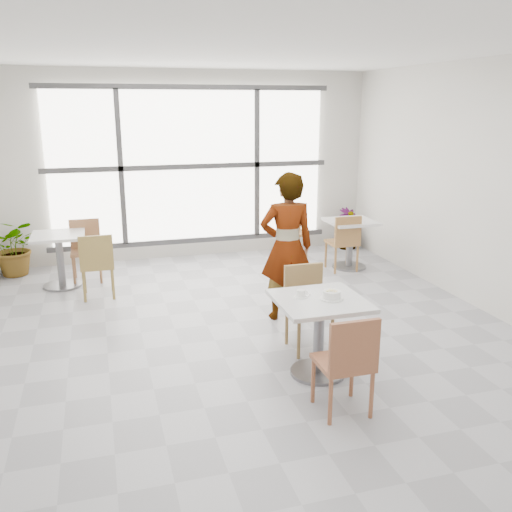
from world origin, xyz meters
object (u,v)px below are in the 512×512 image
object	(u,v)px
bg_chair_left_near	(97,262)
bg_chair_right_near	(344,239)
main_table	(319,322)
bg_table_left	(60,253)
bg_chair_right_far	(291,228)
bg_table_right	(350,237)
coffee_cup	(301,294)
plant_right	(348,229)
chair_near	(348,359)
person	(287,247)
bg_chair_left_far	(86,246)
chair_far	(307,301)
oatmeal_bowl	(332,295)
plant_left	(16,247)

from	to	relation	value
bg_chair_left_near	bg_chair_right_near	xyz separation A→B (m)	(3.60, 0.21, 0.00)
main_table	bg_chair_right_near	size ratio (longest dim) A/B	0.92
bg_chair_right_near	bg_chair_left_near	bearing A→B (deg)	3.35
bg_table_left	bg_chair_right_far	bearing A→B (deg)	8.38
bg_table_left	bg_chair_right_near	bearing A→B (deg)	-6.15
bg_table_right	bg_chair_right_near	xyz separation A→B (m)	(-0.17, -0.16, 0.01)
coffee_cup	plant_right	bearing A→B (deg)	59.13
chair_near	bg_chair_left_near	world-z (taller)	same
person	bg_chair_left_far	distance (m)	3.20
bg_table_left	bg_chair_right_far	size ratio (longest dim) A/B	0.86
plant_right	chair_far	bearing A→B (deg)	-121.37
main_table	bg_chair_left_far	size ratio (longest dim) A/B	0.92
bg_chair_left_near	plant_right	world-z (taller)	bg_chair_left_near
main_table	bg_chair_left_near	xyz separation A→B (m)	(-1.95, 2.74, -0.02)
coffee_cup	plant_right	world-z (taller)	coffee_cup
coffee_cup	bg_chair_right_near	world-z (taller)	bg_chair_right_near
oatmeal_bowl	bg_chair_left_far	bearing A→B (deg)	120.81
plant_right	bg_chair_right_near	bearing A→B (deg)	-117.88
bg_chair_left_near	bg_chair_right_far	bearing A→B (deg)	-159.12
person	bg_table_left	bearing A→B (deg)	-32.44
bg_chair_right_far	chair_near	bearing A→B (deg)	-104.41
person	plant_left	world-z (taller)	person
person	plant_right	size ratio (longest dim) A/B	2.44
bg_chair_left_near	person	bearing A→B (deg)	148.31
person	bg_chair_left_near	bearing A→B (deg)	-27.25
chair_near	bg_chair_left_far	world-z (taller)	same
plant_left	plant_right	distance (m)	5.40
oatmeal_bowl	person	distance (m)	1.47
bg_chair_right_near	plant_left	size ratio (longest dim) A/B	1.02
bg_chair_right_far	main_table	bearing A→B (deg)	-106.16
main_table	bg_table_left	distance (m)	4.18
oatmeal_bowl	plant_left	distance (m)	5.29
coffee_cup	bg_table_right	xyz separation A→B (m)	(1.96, 3.01, -0.29)
bg_table_right	oatmeal_bowl	bearing A→B (deg)	-118.64
chair_near	coffee_cup	bearing A→B (deg)	-84.07
chair_near	oatmeal_bowl	distance (m)	0.77
bg_chair_left_far	plant_left	bearing A→B (deg)	152.98
main_table	bg_chair_left_far	xyz separation A→B (m)	(-2.10, 3.64, -0.02)
bg_chair_left_far	main_table	bearing A→B (deg)	-60.08
main_table	plant_right	bearing A→B (deg)	61.23
bg_table_right	main_table	bearing A→B (deg)	-120.29
bg_chair_left_far	plant_right	bearing A→B (deg)	7.04
bg_chair_left_near	plant_right	size ratio (longest dim) A/B	1.22
chair_far	bg_chair_right_far	size ratio (longest dim) A/B	1.00
chair_near	bg_table_left	xyz separation A→B (m)	(-2.38, 4.13, -0.01)
bg_chair_left_near	chair_far	bearing A→B (deg)	134.07
coffee_cup	bg_chair_right_near	distance (m)	3.38
coffee_cup	bg_chair_left_near	distance (m)	3.22
oatmeal_bowl	chair_near	bearing A→B (deg)	-102.76
oatmeal_bowl	bg_table_left	size ratio (longest dim) A/B	0.28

